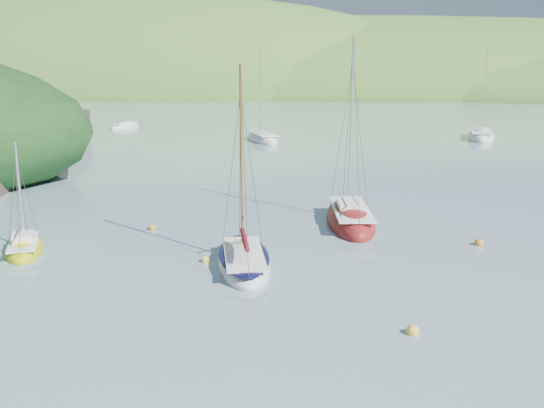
# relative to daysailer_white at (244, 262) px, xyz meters

# --- Properties ---
(ground) EXTENTS (700.00, 700.00, 0.00)m
(ground) POSITION_rel_daysailer_white_xyz_m (1.79, -5.00, -0.23)
(ground) COLOR #7596A1
(ground) RESTS_ON ground
(shoreline_hills) EXTENTS (690.00, 135.00, 56.00)m
(shoreline_hills) POSITION_rel_daysailer_white_xyz_m (-7.88, 167.43, -0.23)
(shoreline_hills) COLOR #3E722B
(shoreline_hills) RESTS_ON ground
(daysailer_white) EXTENTS (3.66, 7.02, 10.26)m
(daysailer_white) POSITION_rel_daysailer_white_xyz_m (0.00, 0.00, 0.00)
(daysailer_white) COLOR silver
(daysailer_white) RESTS_ON ground
(sloop_red) EXTENTS (3.41, 8.34, 12.06)m
(sloop_red) POSITION_rel_daysailer_white_xyz_m (5.51, 8.19, -0.00)
(sloop_red) COLOR maroon
(sloop_red) RESTS_ON ground
(sailboat_yellow) EXTENTS (3.43, 4.98, 6.14)m
(sailboat_yellow) POSITION_rel_daysailer_white_xyz_m (-11.66, 1.43, -0.07)
(sailboat_yellow) COLOR #B5B80C
(sailboat_yellow) RESTS_ON ground
(distant_sloop_a) EXTENTS (5.72, 8.52, 11.49)m
(distant_sloop_a) POSITION_rel_daysailer_white_xyz_m (-3.23, 44.96, -0.04)
(distant_sloop_a) COLOR silver
(distant_sloop_a) RESTS_ON ground
(distant_sloop_b) EXTENTS (5.01, 9.39, 12.72)m
(distant_sloop_b) POSITION_rel_daysailer_white_xyz_m (23.61, 49.05, -0.02)
(distant_sloop_b) COLOR silver
(distant_sloop_b) RESTS_ON ground
(distant_sloop_c) EXTENTS (3.99, 6.20, 8.35)m
(distant_sloop_c) POSITION_rel_daysailer_white_xyz_m (-24.19, 57.46, -0.07)
(distant_sloop_c) COLOR silver
(distant_sloop_c) RESTS_ON ground
(mooring_buoys) EXTENTS (18.79, 13.22, 0.50)m
(mooring_buoys) POSITION_rel_daysailer_white_xyz_m (3.54, 0.47, -0.11)
(mooring_buoys) COLOR yellow
(mooring_buoys) RESTS_ON ground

